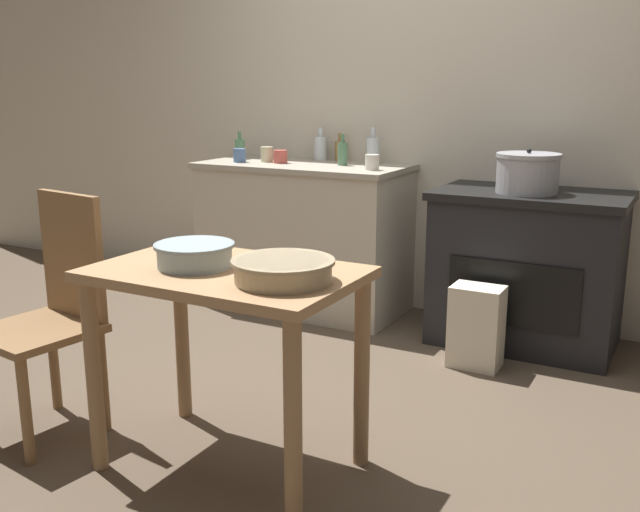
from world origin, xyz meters
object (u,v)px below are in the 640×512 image
Objects in this scene: flour_sack at (476,327)px; bottle_center at (240,148)px; bottle_left at (343,153)px; bottle_mid_left at (320,148)px; bottle_far_left at (340,150)px; chair at (52,310)px; stove at (527,268)px; bottle_center_left at (373,150)px; mixing_bowl_small at (283,269)px; cup_right at (267,154)px; work_table at (227,308)px; cup_mid_right at (240,155)px; cup_far_right at (280,157)px; mixing_bowl_large at (195,254)px; cup_center_right at (372,162)px; stock_pot at (528,173)px.

bottle_center is at bearing 163.68° from flour_sack.
bottle_mid_left is at bearing 142.86° from bottle_left.
bottle_far_left is 0.13m from bottle_mid_left.
chair is 5.15× the size of bottle_left.
stove is 1.13m from bottle_center_left.
mixing_bowl_small is 1.53× the size of bottle_center_left.
bottle_center reaches higher than chair.
cup_right is at bearing -162.42° from bottle_center_left.
bottle_far_left is at bearing 106.27° from work_table.
bottle_mid_left is at bearing 172.75° from bottle_center_left.
bottle_center is 2.11× the size of cup_mid_right.
bottle_left is 0.73m from bottle_center.
work_table is at bearing -56.79° from cup_mid_right.
bottle_far_left is 0.38m from cup_far_right.
work_table is 3.29× the size of mixing_bowl_large.
bottle_mid_left is at bearing 151.28° from flour_sack.
bottle_left is (-0.47, 1.81, 0.36)m from work_table.
work_table is 2.02m from bottle_center_left.
chair is 2.16m from bottle_far_left.
bottle_left reaches higher than bottle_far_left.
chair is at bearing -174.31° from work_table.
mixing_bowl_small is 3.91× the size of cup_far_right.
bottle_center_left is 2.35× the size of cup_right.
mixing_bowl_large is 3.01× the size of cup_right.
bottle_mid_left is 0.94× the size of bottle_center_left.
cup_center_right is (0.56, 1.75, 0.44)m from chair.
cup_right is at bearing -144.49° from bottle_far_left.
stock_pot is at bearing -13.68° from bottle_far_left.
stove is 1.91m from work_table.
bottle_left is at bearing 153.68° from flour_sack.
stove is 1.91m from mixing_bowl_small.
bottle_center_left is at bearing 7.97° from bottle_center.
flour_sack is 1.49m from bottle_far_left.
stove is 1.67m from cup_right.
cup_right is at bearing 170.28° from cup_far_right.
cup_right is at bearing 103.90° from chair.
cup_mid_right is (-1.72, -0.12, 0.52)m from stove.
mixing_bowl_large is 2.12m from bottle_mid_left.
work_table is 2.03m from cup_right.
mixing_bowl_small is (-0.37, -1.83, 0.37)m from stove.
bottle_mid_left is (-1.22, 0.67, 0.76)m from flour_sack.
stock_pot is 3.89× the size of cup_mid_right.
mixing_bowl_large is at bearing -112.38° from stock_pot.
bottle_center_left is (-0.34, 1.95, 0.37)m from work_table.
stock_pot is at bearing -0.49° from cup_far_right.
cup_mid_right is at bearing 168.20° from flour_sack.
flour_sack is at bearing 56.14° from chair.
cup_center_right is (-0.84, -0.12, 0.52)m from stove.
chair is at bearing -102.06° from bottle_center_left.
chair is 1.97m from bottle_left.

